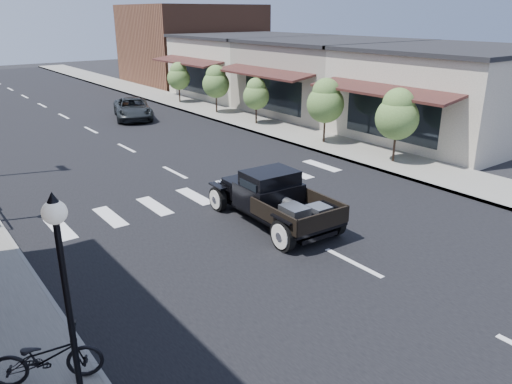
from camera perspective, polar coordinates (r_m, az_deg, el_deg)
ground at (r=15.68m, az=2.95°, el=-4.03°), size 120.00×120.00×0.00m
road at (r=28.27m, az=-16.98°, el=6.05°), size 14.00×80.00×0.02m
road_markings at (r=23.77m, az=-12.68°, el=3.89°), size 12.00×60.00×0.06m
sidewalk_right at (r=32.06m, az=-2.56°, el=8.57°), size 3.00×80.00×0.15m
storefront_near at (r=28.78m, az=21.52°, el=10.34°), size 10.00×9.00×4.50m
storefront_mid at (r=34.33m, az=8.55°, el=12.80°), size 10.00×9.00×4.50m
storefront_far at (r=41.12m, az=-0.62°, el=14.15°), size 10.00×9.00×4.50m
far_building_right at (r=49.66m, az=-7.29°, el=16.43°), size 11.00×10.00×7.00m
lamp_post_a at (r=8.34m, az=-20.60°, el=-12.50°), size 0.36×0.36×3.82m
small_tree_a at (r=22.49m, az=15.72°, el=7.19°), size 1.85×1.85×3.09m
small_tree_b at (r=25.30m, az=7.90°, el=9.08°), size 1.85×1.85×3.08m
small_tree_c at (r=29.60m, az=0.01°, el=10.30°), size 1.53×1.53×2.55m
small_tree_d at (r=33.08m, az=-4.58°, el=11.57°), size 1.75×1.75×2.91m
small_tree_e at (r=37.36m, az=-8.80°, el=12.21°), size 1.64×1.64×2.73m
hotrod_pickup at (r=15.64m, az=2.06°, el=-0.67°), size 2.52×5.07×1.73m
second_car at (r=32.58m, az=-13.92°, el=9.20°), size 3.48×5.03×1.28m
motorcycle at (r=9.91m, az=-22.81°, el=-17.00°), size 2.01×1.38×1.00m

